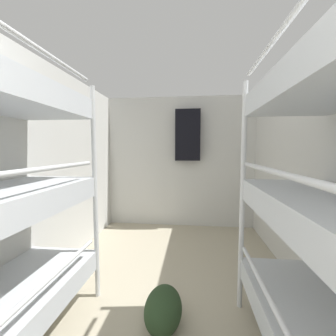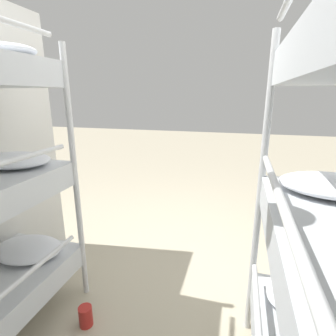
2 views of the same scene
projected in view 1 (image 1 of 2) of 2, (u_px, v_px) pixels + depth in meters
name	position (u px, v px, depth m)	size (l,w,h in m)	color
wall_left	(17.00, 175.00, 2.06)	(0.06, 4.61, 2.38)	silver
wall_back	(180.00, 162.00, 4.17)	(2.80, 0.06, 2.38)	silver
duffel_bag	(163.00, 309.00, 1.80)	(0.30, 0.48, 0.30)	#23381E
hanging_coat	(188.00, 135.00, 3.96)	(0.44, 0.12, 0.90)	black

